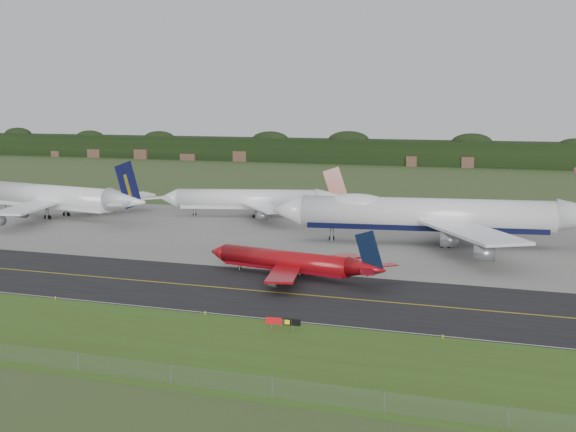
# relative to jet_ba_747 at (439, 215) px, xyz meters

# --- Properties ---
(ground) EXTENTS (600.00, 600.00, 0.00)m
(ground) POSITION_rel_jet_ba_747_xyz_m (-18.60, -49.87, -6.49)
(ground) COLOR #385226
(ground) RESTS_ON ground
(grass_verge) EXTENTS (400.00, 30.00, 0.01)m
(grass_verge) POSITION_rel_jet_ba_747_xyz_m (-18.60, -84.87, -6.49)
(grass_verge) COLOR #3A5A1A
(grass_verge) RESTS_ON ground
(taxiway) EXTENTS (400.00, 32.00, 0.02)m
(taxiway) POSITION_rel_jet_ba_747_xyz_m (-18.60, -53.87, -6.48)
(taxiway) COLOR black
(taxiway) RESTS_ON ground
(apron) EXTENTS (400.00, 78.00, 0.01)m
(apron) POSITION_rel_jet_ba_747_xyz_m (-18.60, 1.13, -6.49)
(apron) COLOR slate
(apron) RESTS_ON ground
(taxiway_centreline) EXTENTS (400.00, 0.40, 0.00)m
(taxiway_centreline) POSITION_rel_jet_ba_747_xyz_m (-18.60, -53.87, -6.46)
(taxiway_centreline) COLOR gold
(taxiway_centreline) RESTS_ON taxiway
(taxiway_edge_line) EXTENTS (400.00, 0.25, 0.00)m
(taxiway_edge_line) POSITION_rel_jet_ba_747_xyz_m (-18.60, -69.37, -6.46)
(taxiway_edge_line) COLOR silver
(taxiway_edge_line) RESTS_ON taxiway
(perimeter_fence) EXTENTS (320.00, 0.10, 320.00)m
(perimeter_fence) POSITION_rel_jet_ba_747_xyz_m (-18.60, -97.87, -5.39)
(perimeter_fence) COLOR slate
(perimeter_fence) RESTS_ON ground
(horizon_treeline) EXTENTS (700.00, 25.00, 12.00)m
(horizon_treeline) POSITION_rel_jet_ba_747_xyz_m (-18.60, 223.90, -1.02)
(horizon_treeline) COLOR black
(horizon_treeline) RESTS_ON ground
(jet_ba_747) EXTENTS (75.80, 62.17, 19.08)m
(jet_ba_747) POSITION_rel_jet_ba_747_xyz_m (0.00, 0.00, 0.00)
(jet_ba_747) COLOR white
(jet_ba_747) RESTS_ON ground
(jet_red_737) EXTENTS (35.78, 28.75, 9.71)m
(jet_red_737) POSITION_rel_jet_ba_747_xyz_m (-18.33, -41.88, -3.81)
(jet_red_737) COLOR maroon
(jet_red_737) RESTS_ON ground
(jet_navy_gold) EXTENTS (62.98, 54.14, 16.31)m
(jet_navy_gold) POSITION_rel_jet_ba_747_xyz_m (-103.59, 5.95, -1.14)
(jet_navy_gold) COLOR white
(jet_navy_gold) RESTS_ON ground
(jet_star_tail) EXTENTS (51.57, 42.21, 13.79)m
(jet_star_tail) POSITION_rel_jet_ba_747_xyz_m (-53.72, 26.31, -1.89)
(jet_star_tail) COLOR white
(jet_star_tail) RESTS_ON ground
(taxiway_sign) EXTENTS (4.90, 0.59, 1.63)m
(taxiway_sign) POSITION_rel_jet_ba_747_xyz_m (-8.43, -73.86, -5.34)
(taxiway_sign) COLOR slate
(taxiway_sign) RESTS_ON ground
(edge_marker_left) EXTENTS (0.16, 0.16, 0.50)m
(edge_marker_left) POSITION_rel_jet_ba_747_xyz_m (-47.96, -70.37, -6.24)
(edge_marker_left) COLOR yellow
(edge_marker_left) RESTS_ON ground
(edge_marker_center) EXTENTS (0.16, 0.16, 0.50)m
(edge_marker_center) POSITION_rel_jet_ba_747_xyz_m (-21.87, -70.37, -6.24)
(edge_marker_center) COLOR yellow
(edge_marker_center) RESTS_ON ground
(edge_marker_right) EXTENTS (0.16, 0.16, 0.50)m
(edge_marker_right) POSITION_rel_jet_ba_747_xyz_m (12.69, -70.37, -6.24)
(edge_marker_right) COLOR yellow
(edge_marker_right) RESTS_ON ground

